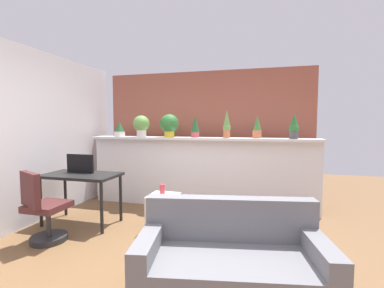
{
  "coord_description": "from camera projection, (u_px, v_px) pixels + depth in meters",
  "views": [
    {
      "loc": [
        1.07,
        -2.53,
        1.49
      ],
      "look_at": [
        0.14,
        1.01,
        1.21
      ],
      "focal_mm": 24.87,
      "sensor_mm": 36.0,
      "label": 1
    }
  ],
  "objects": [
    {
      "name": "brick_wall_behind",
      "position": [
        206.0,
        136.0,
        5.23
      ],
      "size": [
        4.0,
        0.1,
        2.5
      ],
      "primitive_type": "cube",
      "color": "#9E5442",
      "rests_on": "ground"
    },
    {
      "name": "potted_plant_5",
      "position": [
        257.0,
        127.0,
        4.39
      ],
      "size": [
        0.14,
        0.14,
        0.37
      ],
      "color": "#C66B42",
      "rests_on": "plant_shelf"
    },
    {
      "name": "side_wall_left",
      "position": [
        14.0,
        137.0,
        3.68
      ],
      "size": [
        0.12,
        4.4,
        2.6
      ],
      "primitive_type": "cube",
      "color": "silver",
      "rests_on": "ground"
    },
    {
      "name": "potted_plant_3",
      "position": [
        195.0,
        126.0,
        4.63
      ],
      "size": [
        0.15,
        0.15,
        0.39
      ],
      "color": "#B7474C",
      "rests_on": "plant_shelf"
    },
    {
      "name": "potted_plant_6",
      "position": [
        294.0,
        127.0,
        4.19
      ],
      "size": [
        0.16,
        0.16,
        0.4
      ],
      "color": "#4C4C51",
      "rests_on": "plant_shelf"
    },
    {
      "name": "potted_plant_2",
      "position": [
        169.0,
        124.0,
        4.72
      ],
      "size": [
        0.33,
        0.33,
        0.41
      ],
      "color": "gold",
      "rests_on": "plant_shelf"
    },
    {
      "name": "potted_plant_0",
      "position": [
        120.0,
        129.0,
        4.96
      ],
      "size": [
        0.19,
        0.19,
        0.28
      ],
      "color": "silver",
      "rests_on": "plant_shelf"
    },
    {
      "name": "potted_plant_1",
      "position": [
        141.0,
        125.0,
        4.83
      ],
      "size": [
        0.3,
        0.3,
        0.39
      ],
      "color": "silver",
      "rests_on": "plant_shelf"
    },
    {
      "name": "tv_monitor",
      "position": [
        80.0,
        163.0,
        4.0
      ],
      "size": [
        0.44,
        0.04,
        0.28
      ],
      "primitive_type": "cube",
      "color": "black",
      "rests_on": "desk"
    },
    {
      "name": "side_cube_shelf",
      "position": [
        164.0,
        213.0,
        3.71
      ],
      "size": [
        0.4,
        0.41,
        0.5
      ],
      "color": "silver",
      "rests_on": "ground"
    },
    {
      "name": "vase_on_shelf",
      "position": [
        162.0,
        189.0,
        3.72
      ],
      "size": [
        0.07,
        0.07,
        0.14
      ],
      "primitive_type": "cylinder",
      "color": "#CC3D47",
      "rests_on": "side_cube_shelf"
    },
    {
      "name": "plant_shelf",
      "position": [
        198.0,
        139.0,
        4.62
      ],
      "size": [
        4.0,
        0.34,
        0.04
      ],
      "primitive_type": "cube",
      "color": "silver",
      "rests_on": "divider_wall"
    },
    {
      "name": "divider_wall",
      "position": [
        199.0,
        174.0,
        4.7
      ],
      "size": [
        4.0,
        0.16,
        1.21
      ],
      "primitive_type": "cube",
      "color": "silver",
      "rests_on": "ground"
    },
    {
      "name": "potted_plant_4",
      "position": [
        227.0,
        125.0,
        4.45
      ],
      "size": [
        0.13,
        0.13,
        0.47
      ],
      "color": "#C66B42",
      "rests_on": "plant_shelf"
    },
    {
      "name": "office_chair",
      "position": [
        43.0,
        212.0,
        3.31
      ],
      "size": [
        0.51,
        0.52,
        0.91
      ],
      "color": "#262628",
      "rests_on": "ground"
    },
    {
      "name": "couch",
      "position": [
        231.0,
        265.0,
        2.27
      ],
      "size": [
        1.67,
        1.02,
        0.8
      ],
      "color": "slate",
      "rests_on": "ground"
    },
    {
      "name": "desk",
      "position": [
        81.0,
        180.0,
        3.93
      ],
      "size": [
        1.1,
        0.6,
        0.75
      ],
      "color": "black",
      "rests_on": "ground"
    },
    {
      "name": "ground_plane",
      "position": [
        155.0,
        264.0,
        2.82
      ],
      "size": [
        12.0,
        12.0,
        0.0
      ],
      "primitive_type": "plane",
      "color": "brown"
    }
  ]
}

